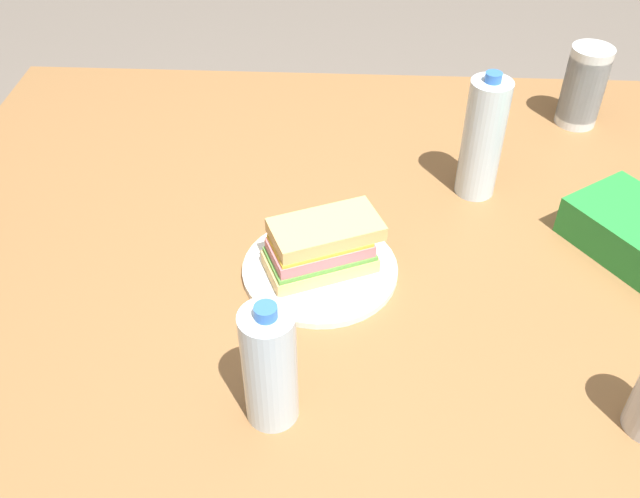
{
  "coord_description": "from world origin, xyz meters",
  "views": [
    {
      "loc": [
        -0.05,
        -0.96,
        1.52
      ],
      "look_at": [
        -0.1,
        -0.13,
        0.79
      ],
      "focal_mm": 39.59,
      "sensor_mm": 36.0,
      "label": 1
    }
  ],
  "objects_px": {
    "water_bottle_spare": "(270,367)",
    "water_bottle_tall": "(483,139)",
    "dining_table": "(376,257)",
    "sandwich": "(322,246)",
    "plastic_cup_stack": "(584,86)",
    "paper_plate": "(320,270)"
  },
  "relations": [
    {
      "from": "water_bottle_tall",
      "to": "plastic_cup_stack",
      "type": "xyz_separation_m",
      "value": [
        0.24,
        0.26,
        -0.03
      ]
    },
    {
      "from": "plastic_cup_stack",
      "to": "water_bottle_spare",
      "type": "relative_size",
      "value": 0.84
    },
    {
      "from": "sandwich",
      "to": "water_bottle_spare",
      "type": "bearing_deg",
      "value": -100.49
    },
    {
      "from": "water_bottle_tall",
      "to": "water_bottle_spare",
      "type": "distance_m",
      "value": 0.6
    },
    {
      "from": "water_bottle_tall",
      "to": "water_bottle_spare",
      "type": "height_order",
      "value": "water_bottle_tall"
    },
    {
      "from": "paper_plate",
      "to": "plastic_cup_stack",
      "type": "distance_m",
      "value": 0.72
    },
    {
      "from": "dining_table",
      "to": "plastic_cup_stack",
      "type": "height_order",
      "value": "plastic_cup_stack"
    },
    {
      "from": "dining_table",
      "to": "sandwich",
      "type": "height_order",
      "value": "sandwich"
    },
    {
      "from": "dining_table",
      "to": "sandwich",
      "type": "relative_size",
      "value": 8.22
    },
    {
      "from": "dining_table",
      "to": "paper_plate",
      "type": "relative_size",
      "value": 6.59
    },
    {
      "from": "water_bottle_spare",
      "to": "dining_table",
      "type": "bearing_deg",
      "value": 70.35
    },
    {
      "from": "paper_plate",
      "to": "water_bottle_tall",
      "type": "height_order",
      "value": "water_bottle_tall"
    },
    {
      "from": "dining_table",
      "to": "water_bottle_spare",
      "type": "xyz_separation_m",
      "value": [
        -0.14,
        -0.4,
        0.17
      ]
    },
    {
      "from": "water_bottle_spare",
      "to": "water_bottle_tall",
      "type": "bearing_deg",
      "value": 57.79
    },
    {
      "from": "dining_table",
      "to": "water_bottle_tall",
      "type": "distance_m",
      "value": 0.28
    },
    {
      "from": "sandwich",
      "to": "water_bottle_spare",
      "type": "distance_m",
      "value": 0.28
    },
    {
      "from": "dining_table",
      "to": "plastic_cup_stack",
      "type": "relative_size",
      "value": 9.86
    },
    {
      "from": "water_bottle_tall",
      "to": "water_bottle_spare",
      "type": "relative_size",
      "value": 1.2
    },
    {
      "from": "dining_table",
      "to": "paper_plate",
      "type": "xyz_separation_m",
      "value": [
        -0.1,
        -0.13,
        0.08
      ]
    },
    {
      "from": "paper_plate",
      "to": "plastic_cup_stack",
      "type": "height_order",
      "value": "plastic_cup_stack"
    },
    {
      "from": "sandwich",
      "to": "plastic_cup_stack",
      "type": "relative_size",
      "value": 1.2
    },
    {
      "from": "water_bottle_spare",
      "to": "sandwich",
      "type": "bearing_deg",
      "value": 79.51
    }
  ]
}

